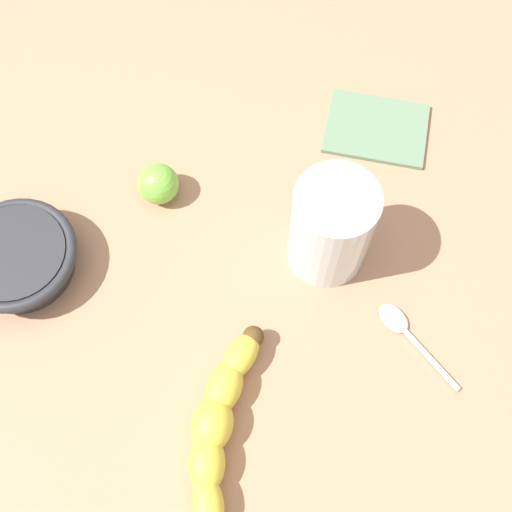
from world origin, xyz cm
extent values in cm
cube|color=tan|center=(0.00, 0.00, 1.50)|extent=(120.00, 120.00, 3.00)
ellipsoid|color=yellow|center=(0.99, 2.61, 4.99)|extent=(5.84, 5.69, 2.86)
ellipsoid|color=yellow|center=(3.37, 5.22, 4.99)|extent=(5.94, 6.29, 3.42)
ellipsoid|color=yellow|center=(5.26, 8.20, 4.99)|extent=(5.96, 6.53, 3.97)
ellipsoid|color=yellow|center=(6.60, 11.47, 4.99)|extent=(4.83, 6.08, 3.42)
ellipsoid|color=yellow|center=(7.34, 14.92, 4.99)|extent=(3.49, 5.62, 2.86)
sphere|color=#513819|center=(-0.77, 1.00, 4.99)|extent=(2.19, 2.19, 2.19)
cylinder|color=silver|center=(-11.07, -6.64, 8.98)|extent=(8.36, 8.36, 11.96)
cylinder|color=#936DA2|center=(-11.07, -6.64, 7.98)|extent=(7.86, 7.86, 9.47)
cylinder|color=#2D2D33|center=(20.71, -13.84, 4.99)|extent=(10.86, 10.86, 3.98)
torus|color=#2D2D33|center=(20.71, -13.84, 6.38)|extent=(13.01, 13.01, 1.20)
sphere|color=#75C142|center=(4.59, -18.66, 5.28)|extent=(4.56, 4.56, 4.56)
ellipsoid|color=silver|center=(-15.40, 2.60, 3.40)|extent=(3.58, 4.24, 0.80)
cube|color=silver|center=(-17.33, 7.37, 3.40)|extent=(3.66, 8.07, 0.25)
cube|color=slate|center=(-21.99, -20.32, 3.30)|extent=(14.77, 13.63, 0.60)
camera|label=1|loc=(4.02, 18.92, 65.54)|focal=44.30mm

